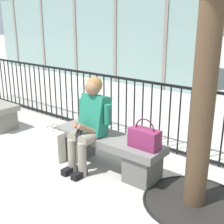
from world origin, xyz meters
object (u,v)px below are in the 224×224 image
Objects in this scene: stone_bench at (107,148)px; handbag_on_bench at (145,138)px; shopping_bag at (54,145)px; seated_person_with_phone at (90,121)px.

handbag_on_bench is (0.58, -0.01, 0.30)m from stone_bench.
shopping_bag is (-1.31, -0.28, -0.36)m from handbag_on_bench.
stone_bench is 0.65m from handbag_on_bench.
seated_person_with_phone is 0.72m from shopping_bag.
shopping_bag is (-0.73, -0.29, -0.05)m from stone_bench.
shopping_bag reaches higher than stone_bench.
seated_person_with_phone is at bearing 16.33° from shopping_bag.
stone_bench is 0.79m from shopping_bag.
handbag_on_bench reaches higher than stone_bench.
handbag_on_bench is at bearing 8.86° from seated_person_with_phone.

